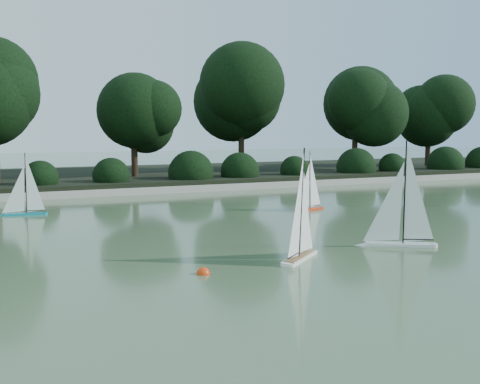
# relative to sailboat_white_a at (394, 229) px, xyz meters

# --- Properties ---
(ground) EXTENTS (80.00, 80.00, 0.00)m
(ground) POSITION_rel_sailboat_white_a_xyz_m (-1.84, -0.33, -0.27)
(ground) COLOR #364A2C
(ground) RESTS_ON ground
(pond_coping) EXTENTS (40.00, 0.35, 0.18)m
(pond_coping) POSITION_rel_sailboat_white_a_xyz_m (-1.84, 8.67, -0.18)
(pond_coping) COLOR gray
(pond_coping) RESTS_ON ground
(far_bank) EXTENTS (40.00, 8.00, 0.30)m
(far_bank) POSITION_rel_sailboat_white_a_xyz_m (-1.84, 12.67, -0.12)
(far_bank) COLOR black
(far_bank) RESTS_ON ground
(tree_line) EXTENTS (26.31, 3.93, 4.39)m
(tree_line) POSITION_rel_sailboat_white_a_xyz_m (-0.61, 11.11, 2.38)
(tree_line) COLOR black
(tree_line) RESTS_ON ground
(shrub_hedge) EXTENTS (29.10, 1.10, 1.10)m
(shrub_hedge) POSITION_rel_sailboat_white_a_xyz_m (-1.84, 9.57, 0.18)
(shrub_hedge) COLOR black
(shrub_hedge) RESTS_ON ground
(sailboat_white_a) EXTENTS (1.14, 0.78, 1.69)m
(sailboat_white_a) POSITION_rel_sailboat_white_a_xyz_m (0.00, 0.00, 0.00)
(sailboat_white_a) COLOR silver
(sailboat_white_a) RESTS_ON ground
(sailboat_white_b) EXTENTS (1.01, 0.85, 1.61)m
(sailboat_white_b) POSITION_rel_sailboat_white_a_xyz_m (-1.68, -0.13, -0.02)
(sailboat_white_b) COLOR white
(sailboat_white_b) RESTS_ON ground
(sailboat_orange) EXTENTS (0.98, 0.45, 1.35)m
(sailboat_orange) POSITION_rel_sailboat_white_a_xyz_m (0.95, 3.95, -0.05)
(sailboat_orange) COLOR red
(sailboat_orange) RESTS_ON ground
(sailboat_teal) EXTENTS (1.00, 0.32, 1.36)m
(sailboat_teal) POSITION_rel_sailboat_white_a_xyz_m (-4.70, 5.91, -0.05)
(sailboat_teal) COLOR #0A7D8F
(sailboat_teal) RESTS_ON ground
(race_buoy) EXTENTS (0.17, 0.17, 0.17)m
(race_buoy) POSITION_rel_sailboat_white_a_xyz_m (-3.24, -0.37, -0.27)
(race_buoy) COLOR red
(race_buoy) RESTS_ON ground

